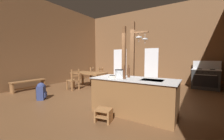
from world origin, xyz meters
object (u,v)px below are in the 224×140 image
(ladderback_chair_near_window, at_px, (103,76))
(stockpot_on_counter, at_px, (120,73))
(ladderback_chair_at_table_end, at_px, (94,76))
(mixing_bowl_on_counter, at_px, (112,77))
(bottle_short_on_counter, at_px, (124,73))
(step_stool, at_px, (104,114))
(dining_table, at_px, (89,74))
(ladderback_chair_by_post, at_px, (74,80))
(stove_range, at_px, (205,79))
(backpack, at_px, (41,91))
(bottle_tall_on_counter, at_px, (129,72))
(bench_along_left_wall, at_px, (29,83))
(kitchen_island, at_px, (134,96))

(ladderback_chair_near_window, distance_m, stockpot_on_counter, 3.76)
(ladderback_chair_near_window, xyz_separation_m, ladderback_chair_at_table_end, (-0.55, -0.06, 0.00))
(mixing_bowl_on_counter, bearing_deg, bottle_short_on_counter, 5.61)
(step_stool, distance_m, dining_table, 3.97)
(dining_table, relative_size, ladderback_chair_by_post, 1.82)
(stove_range, height_order, mixing_bowl_on_counter, stove_range)
(backpack, relative_size, bottle_tall_on_counter, 1.74)
(stockpot_on_counter, height_order, bottle_short_on_counter, bottle_short_on_counter)
(stove_range, bearing_deg, bench_along_left_wall, -145.60)
(dining_table, xyz_separation_m, bottle_short_on_counter, (3.07, -2.09, 0.41))
(backpack, distance_m, bottle_tall_on_counter, 3.19)
(dining_table, height_order, backpack, dining_table)
(backpack, relative_size, bottle_short_on_counter, 1.70)
(step_stool, relative_size, bottle_short_on_counter, 1.17)
(kitchen_island, height_order, backpack, kitchen_island)
(ladderback_chair_near_window, bearing_deg, kitchen_island, -42.35)
(step_stool, distance_m, ladderback_chair_near_window, 4.50)
(kitchen_island, height_order, stockpot_on_counter, stockpot_on_counter)
(step_stool, relative_size, stockpot_on_counter, 1.15)
(step_stool, bearing_deg, mixing_bowl_on_counter, 103.07)
(step_stool, bearing_deg, stockpot_on_counter, 96.00)
(kitchen_island, bearing_deg, ladderback_chair_near_window, 137.65)
(mixing_bowl_on_counter, bearing_deg, kitchen_island, 24.91)
(bottle_short_on_counter, bearing_deg, ladderback_chair_near_window, 133.93)
(bench_along_left_wall, distance_m, bottle_tall_on_counter, 4.94)
(ladderback_chair_at_table_end, distance_m, backpack, 3.37)
(ladderback_chair_near_window, bearing_deg, bottle_short_on_counter, -46.07)
(bottle_short_on_counter, bearing_deg, ladderback_chair_by_post, 158.95)
(bottle_short_on_counter, bearing_deg, kitchen_island, 49.54)
(step_stool, height_order, ladderback_chair_at_table_end, ladderback_chair_at_table_end)
(backpack, height_order, bottle_tall_on_counter, bottle_tall_on_counter)
(ladderback_chair_by_post, bearing_deg, bottle_tall_on_counter, -16.24)
(step_stool, relative_size, bench_along_left_wall, 0.28)
(bottle_short_on_counter, bearing_deg, ladderback_chair_at_table_end, 139.51)
(ladderback_chair_near_window, xyz_separation_m, bottle_tall_on_counter, (2.85, -2.68, 0.61))
(backpack, bearing_deg, step_stool, -4.05)
(step_stool, height_order, ladderback_chair_by_post, ladderback_chair_by_post)
(dining_table, relative_size, bottle_tall_on_counter, 5.05)
(backpack, distance_m, mixing_bowl_on_counter, 2.81)
(step_stool, height_order, bench_along_left_wall, bench_along_left_wall)
(backpack, xyz_separation_m, bottle_short_on_counter, (3.05, 0.41, 0.75))
(kitchen_island, xyz_separation_m, bench_along_left_wall, (-5.09, -0.11, -0.16))
(ladderback_chair_near_window, height_order, stockpot_on_counter, stockpot_on_counter)
(ladderback_chair_by_post, xyz_separation_m, ladderback_chair_at_table_end, (-0.18, 1.68, 0.00))
(dining_table, height_order, stockpot_on_counter, stockpot_on_counter)
(stove_range, relative_size, step_stool, 3.20)
(backpack, bearing_deg, bottle_tall_on_counter, 13.51)
(ladderback_chair_near_window, bearing_deg, bottle_tall_on_counter, -43.19)
(bench_along_left_wall, relative_size, stockpot_on_counter, 4.06)
(dining_table, bearing_deg, kitchen_island, -30.15)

